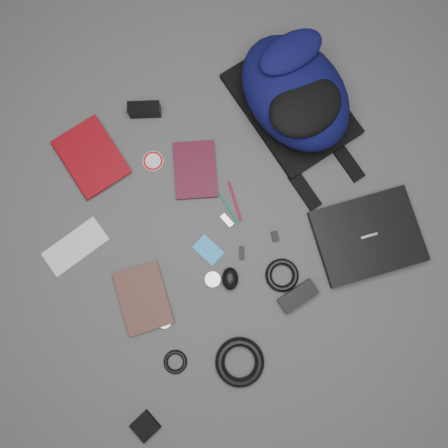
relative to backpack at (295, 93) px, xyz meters
name	(u,v)px	position (x,y,z in m)	size (l,w,h in m)	color
ground	(224,225)	(-0.41, -0.30, -0.11)	(4.00, 4.00, 0.00)	#4F4F51
backpack	(295,93)	(0.00, 0.00, 0.00)	(0.35, 0.51, 0.21)	black
laptop	(368,236)	(0.03, -0.55, -0.09)	(0.35, 0.27, 0.04)	black
textbook_red	(69,172)	(-0.84, 0.10, -0.09)	(0.19, 0.26, 0.03)	maroon
comic_book	(121,305)	(-0.85, -0.41, -0.10)	(0.16, 0.22, 0.02)	#9E420B
envelope	(75,246)	(-0.92, -0.16, -0.10)	(0.22, 0.10, 0.00)	silver
dvd_case	(195,170)	(-0.42, -0.08, -0.10)	(0.15, 0.21, 0.02)	#380A18
compact_camera	(144,110)	(-0.50, 0.19, -0.07)	(0.11, 0.04, 0.06)	black
sticker_disc	(153,161)	(-0.54, 0.01, -0.10)	(0.07, 0.07, 0.00)	silver
pen_teal	(229,209)	(-0.37, -0.26, -0.10)	(0.01, 0.01, 0.13)	#0B6758
pen_red	(235,201)	(-0.34, -0.24, -0.10)	(0.01, 0.01, 0.15)	maroon
id_badge	(208,250)	(-0.49, -0.36, -0.10)	(0.06, 0.10, 0.00)	#1C89D7
usb_black	(242,253)	(-0.39, -0.42, -0.10)	(0.02, 0.05, 0.01)	black
usb_silver	(227,220)	(-0.39, -0.29, -0.10)	(0.02, 0.05, 0.01)	#B5B4B7
key_fob	(275,236)	(-0.26, -0.42, -0.10)	(0.02, 0.04, 0.01)	black
mouse	(230,279)	(-0.47, -0.49, -0.08)	(0.06, 0.08, 0.04)	black
headphone_left	(165,321)	(-0.73, -0.53, -0.10)	(0.05, 0.05, 0.01)	#AEAEB0
headphone_right	(213,279)	(-0.52, -0.46, -0.10)	(0.05, 0.05, 0.01)	#A4A4A6
cable_coil	(282,275)	(-0.30, -0.55, -0.09)	(0.12, 0.12, 0.02)	black
power_brick	(298,296)	(-0.28, -0.64, -0.09)	(0.13, 0.06, 0.03)	black
power_cord_coil	(240,362)	(-0.55, -0.75, -0.09)	(0.17, 0.17, 0.03)	black
pouch	(145,426)	(-0.92, -0.81, -0.10)	(0.07, 0.07, 0.02)	black
earbud_coil	(175,362)	(-0.75, -0.66, -0.10)	(0.08, 0.08, 0.01)	black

